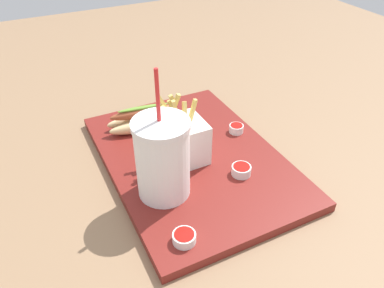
# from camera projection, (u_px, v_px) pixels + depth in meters

# --- Properties ---
(ground_plane) EXTENTS (2.40, 2.40, 0.02)m
(ground_plane) POSITION_uv_depth(u_px,v_px,m) (192.00, 166.00, 0.82)
(ground_plane) COLOR #8C6B4C
(food_tray) EXTENTS (0.49, 0.35, 0.02)m
(food_tray) POSITION_uv_depth(u_px,v_px,m) (192.00, 159.00, 0.81)
(food_tray) COLOR maroon
(food_tray) RESTS_ON ground_plane
(soda_cup) EXTENTS (0.10, 0.10, 0.25)m
(soda_cup) POSITION_uv_depth(u_px,v_px,m) (163.00, 159.00, 0.67)
(soda_cup) COLOR white
(soda_cup) RESTS_ON food_tray
(fries_basket) EXTENTS (0.09, 0.08, 0.16)m
(fries_basket) POSITION_uv_depth(u_px,v_px,m) (183.00, 139.00, 0.77)
(fries_basket) COLOR white
(fries_basket) RESTS_ON food_tray
(hot_dog_1) EXTENTS (0.08, 0.18, 0.06)m
(hot_dog_1) POSITION_uv_depth(u_px,v_px,m) (144.00, 120.00, 0.88)
(hot_dog_1) COLOR #E5C689
(hot_dog_1) RESTS_ON food_tray
(ketchup_cup_1) EXTENTS (0.03, 0.03, 0.02)m
(ketchup_cup_1) POSITION_uv_depth(u_px,v_px,m) (236.00, 128.00, 0.87)
(ketchup_cup_1) COLOR white
(ketchup_cup_1) RESTS_ON food_tray
(ketchup_cup_2) EXTENTS (0.04, 0.04, 0.02)m
(ketchup_cup_2) POSITION_uv_depth(u_px,v_px,m) (184.00, 237.00, 0.61)
(ketchup_cup_2) COLOR white
(ketchup_cup_2) RESTS_ON food_tray
(ketchup_cup_3) EXTENTS (0.04, 0.04, 0.02)m
(ketchup_cup_3) POSITION_uv_depth(u_px,v_px,m) (241.00, 170.00, 0.75)
(ketchup_cup_3) COLOR white
(ketchup_cup_3) RESTS_ON food_tray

